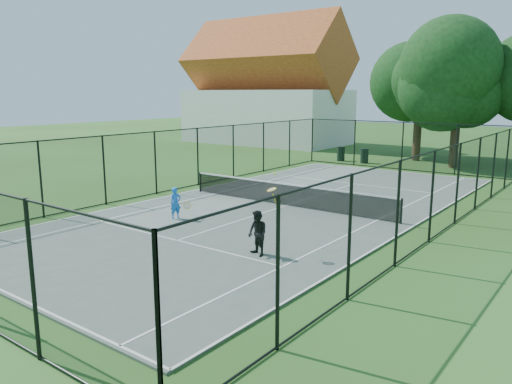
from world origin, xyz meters
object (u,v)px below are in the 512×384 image
Objects in this scene: trash_bin_left at (341,154)px; trash_bin_right at (364,156)px; player_black at (258,233)px; player_blue at (176,203)px; tennis_net at (287,194)px.

trash_bin_left and trash_bin_right have the same top height.
trash_bin_left is 1.00× the size of trash_bin_right.
player_black is (6.14, -20.45, 0.22)m from trash_bin_right.
player_blue is 5.33m from player_black.
tennis_net is 4.88m from player_blue.
player_blue is 0.49× the size of player_black.
tennis_net is 9.91× the size of trash_bin_right.
player_black reaches higher than player_blue.
trash_bin_left is 0.84× the size of player_blue.
tennis_net is at bearing 64.47° from player_blue.
player_blue reaches higher than trash_bin_left.
tennis_net is at bearing -70.96° from trash_bin_left.
trash_bin_left is at bearing 109.04° from tennis_net.
trash_bin_left reaches higher than tennis_net.
player_blue is at bearing -81.30° from trash_bin_left.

